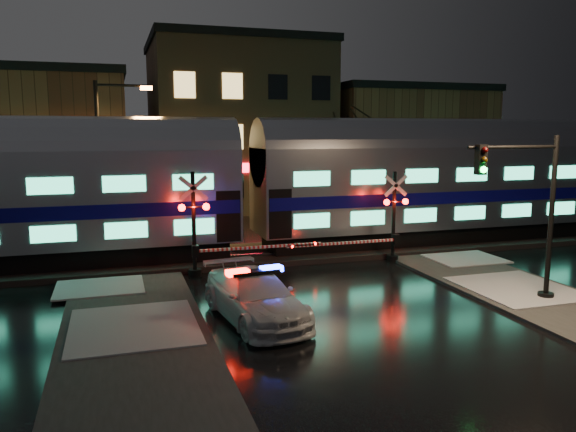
# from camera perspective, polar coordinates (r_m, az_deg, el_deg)

# --- Properties ---
(ground) EXTENTS (120.00, 120.00, 0.00)m
(ground) POSITION_cam_1_polar(r_m,az_deg,el_deg) (20.77, 2.65, -6.98)
(ground) COLOR black
(ground) RESTS_ON ground
(ballast) EXTENTS (90.00, 4.20, 0.24)m
(ballast) POSITION_cam_1_polar(r_m,az_deg,el_deg) (25.36, -1.21, -3.81)
(ballast) COLOR black
(ballast) RESTS_ON ground
(sidewalk_left) EXTENTS (4.00, 20.00, 0.12)m
(sidewalk_left) POSITION_cam_1_polar(r_m,az_deg,el_deg) (13.94, -14.92, -15.06)
(sidewalk_left) COLOR #2D2D2D
(sidewalk_left) RESTS_ON ground
(building_left) EXTENTS (14.00, 10.00, 9.00)m
(building_left) POSITION_cam_1_polar(r_m,az_deg,el_deg) (41.26, -26.04, 6.27)
(building_left) COLOR brown
(building_left) RESTS_ON ground
(building_mid) EXTENTS (12.00, 11.00, 11.50)m
(building_mid) POSITION_cam_1_polar(r_m,az_deg,el_deg) (42.23, -5.27, 8.84)
(building_mid) COLOR brown
(building_mid) RESTS_ON ground
(building_right) EXTENTS (12.00, 10.00, 8.50)m
(building_right) POSITION_cam_1_polar(r_m,az_deg,el_deg) (46.29, 10.95, 6.85)
(building_right) COLOR brown
(building_right) RESTS_ON ground
(train) EXTENTS (51.00, 3.12, 5.92)m
(train) POSITION_cam_1_polar(r_m,az_deg,el_deg) (24.51, -4.28, 3.46)
(train) COLOR black
(train) RESTS_ON ballast
(police_car) EXTENTS (2.68, 5.17, 1.60)m
(police_car) POSITION_cam_1_polar(r_m,az_deg,el_deg) (16.86, -3.37, -8.16)
(police_car) COLOR silver
(police_car) RESTS_ON ground
(crossing_signal_right) EXTENTS (5.50, 0.64, 3.89)m
(crossing_signal_right) POSITION_cam_1_polar(r_m,az_deg,el_deg) (24.10, 10.01, -1.00)
(crossing_signal_right) COLOR black
(crossing_signal_right) RESTS_ON ground
(crossing_signal_left) EXTENTS (5.75, 0.65, 4.07)m
(crossing_signal_left) POSITION_cam_1_polar(r_m,az_deg,el_deg) (21.69, -8.55, -1.83)
(crossing_signal_left) COLOR black
(crossing_signal_left) RESTS_ON ground
(traffic_light) EXTENTS (3.53, 0.66, 5.46)m
(traffic_light) POSITION_cam_1_polar(r_m,az_deg,el_deg) (19.55, 23.42, 0.02)
(traffic_light) COLOR black
(traffic_light) RESTS_ON ground
(streetlight) EXTENTS (2.63, 0.28, 7.88)m
(streetlight) POSITION_cam_1_polar(r_m,az_deg,el_deg) (27.81, -18.10, 6.07)
(streetlight) COLOR black
(streetlight) RESTS_ON ground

